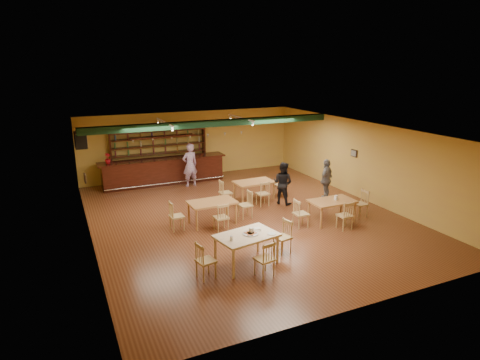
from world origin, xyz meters
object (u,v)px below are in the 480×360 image
dining_table_c (212,212)px  patron_right_a (283,183)px  dining_table_d (332,211)px  near_table (247,249)px  patron_bar (190,165)px  bar_counter (164,171)px  dining_table_b (254,191)px

dining_table_c → patron_right_a: 3.26m
dining_table_d → near_table: (-3.87, -1.58, 0.05)m
dining_table_d → patron_right_a: patron_right_a is taller
near_table → patron_right_a: bearing=38.7°
patron_bar → patron_right_a: 4.38m
patron_bar → dining_table_d: bearing=107.2°
bar_counter → patron_bar: patron_bar is taller
dining_table_c → near_table: 3.06m
dining_table_b → near_table: bearing=-119.7°
dining_table_b → patron_right_a: (0.80, -0.80, 0.42)m
near_table → dining_table_b: bearing=51.0°
dining_table_b → patron_right_a: patron_right_a is taller
dining_table_c → dining_table_d: dining_table_c is taller
dining_table_c → near_table: (-0.20, -3.06, 0.04)m
dining_table_b → patron_bar: bearing=119.0°
dining_table_d → patron_right_a: bearing=104.0°
dining_table_b → patron_bar: 3.32m
dining_table_c → patron_bar: (0.67, 4.44, 0.55)m
near_table → patron_right_a: size_ratio=0.98×
dining_table_b → dining_table_d: 3.38m
near_table → patron_right_a: patron_right_a is taller
dining_table_c → dining_table_d: size_ratio=1.03×
patron_bar → dining_table_b: bearing=110.6°
bar_counter → patron_bar: bearing=-41.1°
bar_counter → dining_table_b: (2.60, -3.65, -0.19)m
dining_table_c → patron_bar: 4.53m
dining_table_b → near_table: (-2.52, -4.68, 0.05)m
bar_counter → dining_table_c: bearing=-87.0°
dining_table_b → patron_right_a: bearing=-46.4°
patron_bar → patron_right_a: (2.46, -3.62, -0.13)m
dining_table_d → patron_bar: 6.66m
bar_counter → dining_table_d: 7.82m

